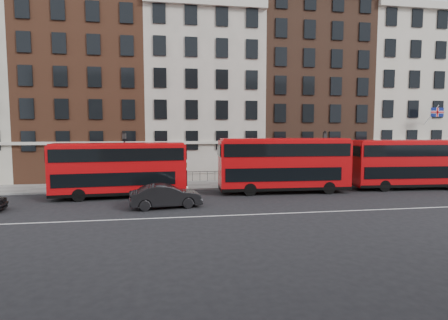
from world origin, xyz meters
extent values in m
plane|color=black|center=(0.00, 0.00, 0.00)|extent=(120.00, 120.00, 0.00)
cube|color=gray|center=(0.00, 10.50, 0.07)|extent=(80.00, 5.00, 0.15)
cube|color=gray|center=(0.00, 8.00, 0.08)|extent=(80.00, 0.30, 0.16)
cube|color=white|center=(0.00, -2.00, 0.01)|extent=(70.00, 0.12, 0.01)
cube|color=brown|center=(-12.80, 18.00, 11.00)|extent=(12.80, 10.00, 22.00)
cube|color=#A7A294|center=(0.00, 18.00, 9.50)|extent=(12.80, 10.00, 19.00)
cube|color=beige|center=(0.00, 12.75, 18.60)|extent=(12.80, 0.50, 0.80)
cube|color=brown|center=(12.80, 18.00, 10.50)|extent=(12.80, 10.00, 21.00)
cube|color=beige|center=(25.60, 18.00, 10.00)|extent=(12.80, 10.00, 20.00)
cube|color=beige|center=(25.60, 12.75, 19.60)|extent=(12.80, 0.50, 0.80)
cube|color=#BD090D|center=(-7.98, 5.43, 2.34)|extent=(10.71, 3.23, 3.97)
cube|color=black|center=(-7.98, 5.43, 0.47)|extent=(10.71, 3.27, 0.24)
cube|color=black|center=(-8.28, 5.41, 1.66)|extent=(9.51, 3.23, 1.06)
cube|color=black|center=(-7.98, 5.43, 3.57)|extent=(10.31, 3.28, 1.01)
cube|color=#BD090D|center=(-7.98, 5.43, 4.38)|extent=(10.40, 3.01, 0.18)
cube|color=black|center=(-2.67, 5.80, 1.56)|extent=(0.23, 2.21, 1.31)
cube|color=black|center=(-2.67, 5.80, 2.64)|extent=(0.21, 1.91, 0.42)
cylinder|color=black|center=(-4.49, 4.54, 0.50)|extent=(1.02, 0.35, 1.01)
cylinder|color=black|center=(-4.64, 6.79, 0.50)|extent=(1.02, 0.35, 1.01)
cylinder|color=black|center=(-10.91, 4.11, 0.50)|extent=(1.02, 0.35, 1.01)
cylinder|color=black|center=(-11.06, 6.35, 0.50)|extent=(1.02, 0.35, 1.01)
cube|color=#BD090D|center=(5.94, 5.43, 2.51)|extent=(11.43, 3.12, 4.26)
cube|color=black|center=(5.94, 5.43, 0.51)|extent=(11.43, 3.16, 0.26)
cube|color=black|center=(5.62, 5.45, 1.78)|extent=(10.14, 3.16, 1.13)
cube|color=black|center=(5.94, 5.43, 3.83)|extent=(11.00, 3.19, 1.08)
cube|color=#BD090D|center=(5.94, 5.43, 4.70)|extent=(11.10, 2.89, 0.19)
cube|color=black|center=(11.65, 5.22, 1.67)|extent=(0.17, 2.38, 1.40)
cube|color=black|center=(11.65, 5.22, 2.83)|extent=(0.16, 2.05, 0.45)
cylinder|color=black|center=(9.57, 4.09, 0.54)|extent=(1.09, 0.34, 1.08)
cylinder|color=black|center=(9.66, 6.51, 0.54)|extent=(1.09, 0.34, 1.08)
cylinder|color=black|center=(2.66, 4.35, 0.54)|extent=(1.09, 0.34, 1.08)
cylinder|color=black|center=(2.75, 6.76, 0.54)|extent=(1.09, 0.34, 1.08)
cube|color=#BD090D|center=(18.23, 5.43, 2.40)|extent=(10.99, 3.22, 4.09)
cube|color=black|center=(18.23, 5.43, 0.49)|extent=(11.00, 3.26, 0.25)
cube|color=black|center=(17.92, 5.45, 1.71)|extent=(9.76, 3.23, 1.09)
cube|color=black|center=(18.23, 5.43, 3.67)|extent=(10.59, 3.28, 1.03)
cube|color=#BD090D|center=(18.23, 5.43, 4.50)|extent=(10.67, 3.00, 0.19)
cylinder|color=black|center=(21.81, 6.38, 0.52)|extent=(1.05, 0.35, 1.03)
cylinder|color=black|center=(15.06, 4.46, 0.52)|extent=(1.05, 0.35, 1.03)
cylinder|color=black|center=(15.20, 6.77, 0.52)|extent=(1.05, 0.35, 1.03)
imported|color=black|center=(-4.27, 1.00, 0.83)|extent=(5.26, 2.46, 1.67)
cylinder|color=black|center=(-7.97, 8.60, 2.45)|extent=(0.14, 0.14, 4.60)
cylinder|color=black|center=(-7.97, 8.60, 0.45)|extent=(0.32, 0.32, 0.60)
cube|color=#262626|center=(-7.97, 8.60, 5.00)|extent=(0.32, 0.32, 0.55)
cone|color=black|center=(-7.97, 8.60, 5.35)|extent=(0.44, 0.44, 0.25)
cylinder|color=black|center=(11.49, 9.22, 2.45)|extent=(0.14, 0.14, 4.60)
cylinder|color=black|center=(11.49, 9.22, 0.45)|extent=(0.32, 0.32, 0.60)
cube|color=#262626|center=(11.49, 9.22, 5.00)|extent=(0.32, 0.32, 0.55)
cone|color=black|center=(11.49, 9.22, 5.35)|extent=(0.44, 0.44, 0.25)
camera|label=1|loc=(-4.02, -23.86, 5.52)|focal=28.00mm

